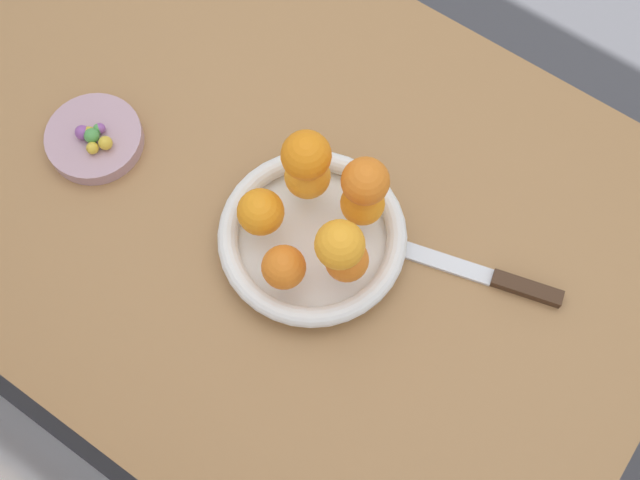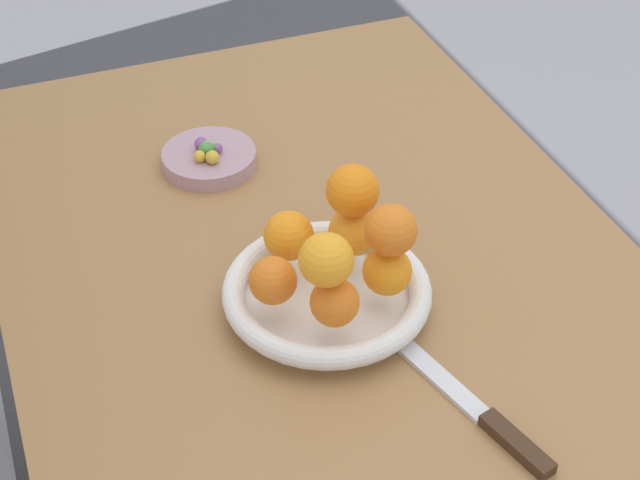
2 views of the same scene
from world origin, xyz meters
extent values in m
plane|color=#4C4C51|center=(0.00, 0.00, 0.00)|extent=(6.00, 6.00, 0.00)
cube|color=#9E7042|center=(0.00, 0.00, 0.72)|extent=(1.10, 0.76, 0.04)
cylinder|color=#9E7042|center=(-0.49, -0.32, 0.35)|extent=(0.05, 0.05, 0.70)
cylinder|color=#9E7042|center=(0.49, -0.32, 0.35)|extent=(0.05, 0.05, 0.70)
cylinder|color=white|center=(-0.09, 0.02, 0.75)|extent=(0.20, 0.20, 0.01)
torus|color=white|center=(-0.09, 0.02, 0.77)|extent=(0.24, 0.24, 0.03)
cylinder|color=#B28C99|center=(0.24, 0.07, 0.75)|extent=(0.13, 0.13, 0.02)
sphere|color=orange|center=(-0.05, -0.03, 0.81)|extent=(0.06, 0.06, 0.06)
sphere|color=orange|center=(-0.03, 0.05, 0.81)|extent=(0.06, 0.06, 0.06)
sphere|color=orange|center=(-0.09, 0.09, 0.81)|extent=(0.05, 0.05, 0.05)
sphere|color=orange|center=(-0.15, 0.04, 0.81)|extent=(0.05, 0.05, 0.05)
sphere|color=orange|center=(-0.12, -0.03, 0.81)|extent=(0.06, 0.06, 0.06)
sphere|color=orange|center=(-0.14, 0.05, 0.86)|extent=(0.06, 0.06, 0.06)
sphere|color=orange|center=(-0.05, -0.02, 0.87)|extent=(0.06, 0.06, 0.06)
sphere|color=orange|center=(-0.12, -0.04, 0.86)|extent=(0.06, 0.06, 0.06)
sphere|color=gold|center=(0.21, 0.07, 0.77)|extent=(0.02, 0.02, 0.02)
sphere|color=gold|center=(0.24, 0.07, 0.77)|extent=(0.02, 0.02, 0.02)
sphere|color=#8C4C99|center=(0.25, 0.08, 0.77)|extent=(0.02, 0.02, 0.02)
sphere|color=#4C9947|center=(0.23, 0.07, 0.77)|extent=(0.02, 0.02, 0.02)
sphere|color=#4C9947|center=(0.23, 0.06, 0.77)|extent=(0.01, 0.01, 0.01)
sphere|color=gold|center=(0.22, 0.09, 0.77)|extent=(0.02, 0.02, 0.02)
sphere|color=#8C4C99|center=(0.23, 0.06, 0.77)|extent=(0.01, 0.01, 0.01)
cube|color=#3F2819|center=(-0.35, -0.08, 0.75)|extent=(0.09, 0.04, 0.01)
cube|color=silver|center=(-0.22, -0.04, 0.74)|extent=(0.17, 0.07, 0.01)
camera|label=1|loc=(-0.31, 0.33, 1.71)|focal=45.00mm
camera|label=2|loc=(-0.86, 0.33, 1.52)|focal=55.00mm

